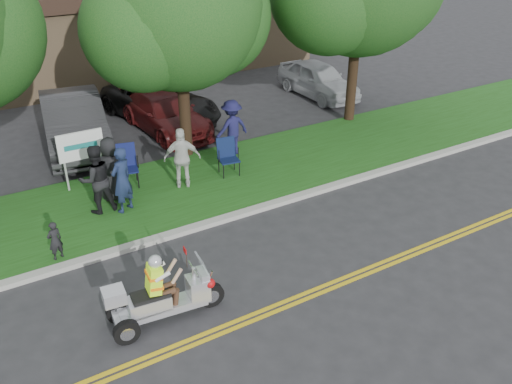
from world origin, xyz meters
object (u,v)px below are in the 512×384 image
lawn_chair_b (126,162)px  spectator_adult_right (182,158)px  lawn_chair_a (227,154)px  trike_scooter (161,298)px  spectator_adult_left (122,180)px  parked_car_left (74,122)px  parked_car_mid (160,102)px  parked_car_far_right (318,79)px  parked_car_right (166,113)px  spectator_adult_mid (96,179)px

lawn_chair_b → spectator_adult_right: 1.65m
lawn_chair_b → lawn_chair_a: bearing=-2.9°
trike_scooter → spectator_adult_left: 4.45m
lawn_chair_a → lawn_chair_b: bearing=173.0°
lawn_chair_b → parked_car_left: size_ratio=0.22×
lawn_chair_a → parked_car_left: (-3.28, 4.49, 0.17)m
lawn_chair_b → parked_car_mid: size_ratio=0.23×
spectator_adult_left → parked_car_far_right: spectator_adult_left is taller
trike_scooter → parked_car_mid: (4.22, 10.36, 0.17)m
lawn_chair_a → parked_car_right: bearing=101.7°
spectator_adult_mid → spectator_adult_right: bearing=-177.8°
spectator_adult_right → parked_car_far_right: (8.34, 4.88, -0.26)m
trike_scooter → spectator_adult_right: 5.52m
spectator_adult_left → parked_car_right: 5.88m
trike_scooter → parked_car_far_right: trike_scooter is taller
lawn_chair_a → parked_car_right: size_ratio=0.23×
spectator_adult_mid → parked_car_mid: bearing=-126.9°
parked_car_far_right → parked_car_mid: bearing=174.8°
lawn_chair_a → parked_car_mid: size_ratio=0.21×
lawn_chair_b → parked_car_right: bearing=66.4°
parked_car_mid → parked_car_right: bearing=-117.4°
spectator_adult_mid → parked_car_left: (0.65, 4.79, -0.15)m
lawn_chair_b → spectator_adult_mid: bearing=-121.2°
trike_scooter → parked_car_mid: 11.19m
parked_car_mid → parked_car_right: 1.12m
lawn_chair_a → parked_car_right: (-0.16, 4.31, -0.05)m
parked_car_mid → lawn_chair_b: bearing=-136.7°
lawn_chair_a → spectator_adult_left: (-3.37, -0.60, 0.28)m
parked_car_right → parked_car_far_right: (7.01, 0.43, 0.06)m
lawn_chair_a → parked_car_mid: (0.09, 5.40, 0.01)m
trike_scooter → lawn_chair_a: size_ratio=2.20×
lawn_chair_a → parked_car_left: 5.56m
parked_car_right → spectator_adult_left: bearing=-127.6°
lawn_chair_b → parked_car_mid: bearing=71.3°
spectator_adult_left → lawn_chair_a: bearing=161.1°
lawn_chair_a → spectator_adult_mid: size_ratio=0.58×
trike_scooter → spectator_adult_left: bearing=85.9°
spectator_adult_left → parked_car_left: 5.10m
lawn_chair_a → parked_car_far_right: size_ratio=0.25×
parked_car_right → parked_car_far_right: bearing=-0.9°
trike_scooter → spectator_adult_mid: bearing=93.4°
spectator_adult_left → parked_car_right: (3.21, 4.91, -0.33)m
spectator_adult_mid → parked_car_right: 5.97m
spectator_adult_mid → parked_car_far_right: bearing=-156.6°
lawn_chair_a → spectator_adult_right: size_ratio=0.61×
trike_scooter → lawn_chair_a: trike_scooter is taller
lawn_chair_b → parked_car_right: size_ratio=0.26×
parked_car_left → parked_car_far_right: bearing=10.1°
parked_car_right → parked_car_far_right: parked_car_far_right is taller
trike_scooter → parked_car_right: trike_scooter is taller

